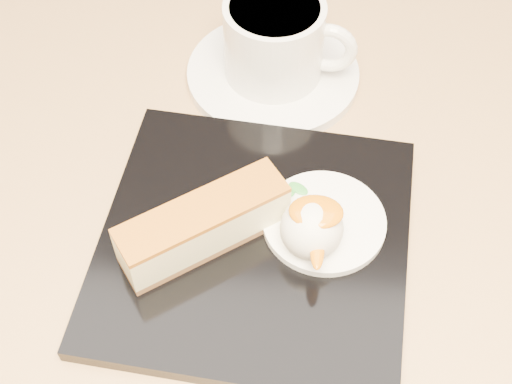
# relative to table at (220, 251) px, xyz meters

# --- Properties ---
(table) EXTENTS (0.80, 0.80, 0.72)m
(table) POSITION_rel_table_xyz_m (0.00, 0.00, 0.00)
(table) COLOR black
(table) RESTS_ON ground
(dessert_plate) EXTENTS (0.24, 0.24, 0.01)m
(dessert_plate) POSITION_rel_table_xyz_m (0.04, -0.09, 0.16)
(dessert_plate) COLOR black
(dessert_plate) RESTS_ON table
(cheesecake) EXTENTS (0.12, 0.10, 0.04)m
(cheesecake) POSITION_rel_table_xyz_m (0.01, -0.10, 0.19)
(cheesecake) COLOR brown
(cheesecake) RESTS_ON dessert_plate
(cream_smear) EXTENTS (0.09, 0.09, 0.01)m
(cream_smear) POSITION_rel_table_xyz_m (0.09, -0.08, 0.17)
(cream_smear) COLOR white
(cream_smear) RESTS_ON dessert_plate
(ice_cream_scoop) EXTENTS (0.04, 0.04, 0.04)m
(ice_cream_scoop) POSITION_rel_table_xyz_m (0.08, -0.10, 0.19)
(ice_cream_scoop) COLOR white
(ice_cream_scoop) RESTS_ON cream_smear
(mango_sauce) EXTENTS (0.04, 0.03, 0.01)m
(mango_sauce) POSITION_rel_table_xyz_m (0.08, -0.09, 0.21)
(mango_sauce) COLOR orange
(mango_sauce) RESTS_ON ice_cream_scoop
(mint_sprig) EXTENTS (0.03, 0.02, 0.00)m
(mint_sprig) POSITION_rel_table_xyz_m (0.06, -0.05, 0.17)
(mint_sprig) COLOR green
(mint_sprig) RESTS_ON cream_smear
(saucer) EXTENTS (0.15, 0.15, 0.01)m
(saucer) POSITION_rel_table_xyz_m (0.05, 0.09, 0.16)
(saucer) COLOR white
(saucer) RESTS_ON table
(coffee_cup) EXTENTS (0.11, 0.08, 0.07)m
(coffee_cup) POSITION_rel_table_xyz_m (0.05, 0.08, 0.20)
(coffee_cup) COLOR white
(coffee_cup) RESTS_ON saucer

